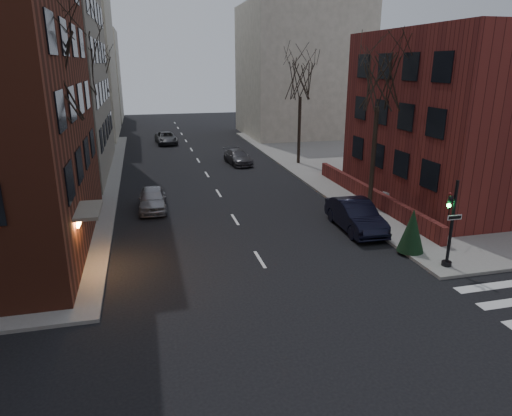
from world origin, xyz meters
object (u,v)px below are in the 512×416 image
Objects in this scene: tree_left_b at (78,64)px; parked_sedan at (356,215)px; streetlamp_near at (90,144)px; tree_right_b at (301,79)px; tree_right_a at (379,79)px; car_lane_gray at (238,157)px; traffic_signal at (450,229)px; tree_left_a at (44,75)px; car_lane_far at (166,138)px; sandwich_board at (384,200)px; car_lane_silver at (153,199)px; tree_left_c at (97,73)px; streetlamp_far at (109,112)px; evergreen_shrub at (412,230)px.

tree_left_b is 2.12× the size of parked_sedan.
tree_right_b is at bearing 30.47° from streetlamp_near.
car_lane_gray is at bearing 109.25° from tree_right_a.
traffic_signal is 20.86m from streetlamp_near.
car_lane_far is (6.39, 32.48, -7.79)m from tree_left_a.
tree_left_a is 10.15× the size of sandwich_board.
car_lane_silver is (4.11, -4.83, -8.19)m from tree_left_b.
car_lane_far reaches higher than sandwich_board.
tree_left_a is at bearing -90.00° from tree_left_b.
tree_left_b is at bearing -90.00° from tree_left_c.
streetlamp_far is 34.88m from evergreen_shrub.
tree_right_b is (17.60, -8.00, -0.44)m from tree_left_c.
car_lane_far is (-5.81, 13.01, 0.03)m from car_lane_gray.
tree_left_c is 1.55× the size of streetlamp_near.
sandwich_board is (0.79, -14.33, -6.93)m from tree_right_b.
sandwich_board is at bearing -74.98° from car_lane_gray.
tree_left_a is 0.95× the size of tree_left_b.
streetlamp_near is (0.60, -18.00, -3.79)m from tree_left_c.
parked_sedan is 12.67m from car_lane_silver.
parked_sedan is at bearing 2.66° from tree_left_a.
streetlamp_far is 2.93× the size of evergreen_shrub.
sandwich_board is at bearing -22.62° from tree_right_a.
evergreen_shrub is (-2.27, -6.76, 0.56)m from sandwich_board.
parked_sedan is at bearing -98.55° from tree_right_b.
car_lane_gray is (11.60, 11.48, -3.59)m from streetlamp_near.
streetlamp_near is (-17.00, -10.00, -3.35)m from tree_right_b.
streetlamp_near is at bearing 154.55° from parked_sedan.
car_lane_silver reaches higher than sandwich_board.
car_lane_far is 31.21m from sandwich_board.
tree_right_a reaches higher than evergreen_shrub.
tree_right_b reaches higher than car_lane_far.
car_lane_silver reaches higher than car_lane_gray.
tree_left_b is 22.98m from car_lane_far.
car_lane_far is (6.39, 6.48, -7.35)m from tree_left_c.
streetlamp_near is 1.40× the size of car_lane_gray.
tree_right_b is 1.80× the size of parked_sedan.
car_lane_gray is at bearing 100.51° from traffic_signal.
traffic_signal is 2.13m from evergreen_shrub.
traffic_signal is 24.93m from car_lane_gray.
traffic_signal is 17.58m from car_lane_silver.
tree_left_c is 4.54× the size of evergreen_shrub.
tree_left_c reaches higher than traffic_signal.
sandwich_board is (14.28, -3.50, -0.07)m from car_lane_silver.
parked_sedan is at bearing -78.64° from car_lane_far.
tree_left_a is 9.07m from streetlamp_near.
tree_left_b is 19.35m from tree_right_a.
tree_right_a reaches higher than sandwich_board.
car_lane_gray is (-2.80, 18.78, -0.19)m from parked_sedan.
sandwich_board is (0.79, -0.33, -7.37)m from tree_right_a.
car_lane_silver is 0.87× the size of car_lane_far.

